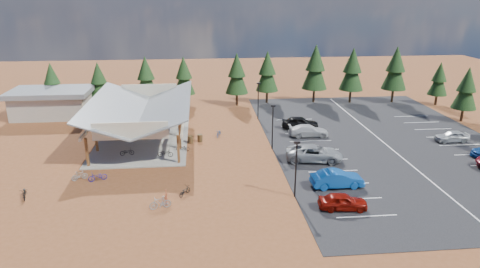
% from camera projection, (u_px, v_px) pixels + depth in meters
% --- Properties ---
extents(ground, '(140.00, 140.00, 0.00)m').
position_uv_depth(ground, '(230.00, 157.00, 46.43)').
color(ground, brown).
rests_on(ground, ground).
extents(asphalt_lot, '(27.00, 44.00, 0.04)m').
position_uv_depth(asphalt_lot, '(382.00, 142.00, 50.91)').
color(asphalt_lot, black).
rests_on(asphalt_lot, ground).
extents(concrete_pad, '(10.60, 18.60, 0.10)m').
position_uv_depth(concrete_pad, '(144.00, 138.00, 52.12)').
color(concrete_pad, gray).
rests_on(concrete_pad, ground).
extents(bike_pavilion, '(11.65, 19.40, 4.97)m').
position_uv_depth(bike_pavilion, '(142.00, 108.00, 50.91)').
color(bike_pavilion, brown).
rests_on(bike_pavilion, concrete_pad).
extents(outbuilding, '(11.00, 7.00, 3.90)m').
position_uv_depth(outbuilding, '(52.00, 102.00, 60.61)').
color(outbuilding, '#ADA593').
rests_on(outbuilding, ground).
extents(lamp_post_0, '(0.50, 0.25, 5.14)m').
position_uv_depth(lamp_post_0, '(296.00, 165.00, 36.50)').
color(lamp_post_0, black).
rests_on(lamp_post_0, ground).
extents(lamp_post_1, '(0.50, 0.25, 5.14)m').
position_uv_depth(lamp_post_1, '(273.00, 124.00, 47.81)').
color(lamp_post_1, black).
rests_on(lamp_post_1, ground).
extents(lamp_post_2, '(0.50, 0.25, 5.14)m').
position_uv_depth(lamp_post_2, '(258.00, 98.00, 59.13)').
color(lamp_post_2, black).
rests_on(lamp_post_2, ground).
extents(trash_bin_0, '(0.60, 0.60, 0.90)m').
position_uv_depth(trash_bin_0, '(200.00, 138.00, 50.87)').
color(trash_bin_0, '#443018').
rests_on(trash_bin_0, ground).
extents(trash_bin_1, '(0.60, 0.60, 0.90)m').
position_uv_depth(trash_bin_1, '(190.00, 140.00, 50.33)').
color(trash_bin_1, '#443018').
rests_on(trash_bin_1, ground).
extents(pine_0, '(3.04, 3.04, 7.09)m').
position_uv_depth(pine_0, '(52.00, 81.00, 63.32)').
color(pine_0, '#382314').
rests_on(pine_0, ground).
extents(pine_1, '(3.07, 3.07, 7.14)m').
position_uv_depth(pine_1, '(99.00, 81.00, 63.56)').
color(pine_1, '#382314').
rests_on(pine_1, ground).
extents(pine_2, '(3.39, 3.39, 7.89)m').
position_uv_depth(pine_2, '(146.00, 77.00, 64.22)').
color(pine_2, '#382314').
rests_on(pine_2, ground).
extents(pine_3, '(3.28, 3.28, 7.65)m').
position_uv_depth(pine_3, '(184.00, 76.00, 65.57)').
color(pine_3, '#382314').
rests_on(pine_3, ground).
extents(pine_4, '(3.52, 3.52, 8.20)m').
position_uv_depth(pine_4, '(237.00, 74.00, 65.42)').
color(pine_4, '#382314').
rests_on(pine_4, ground).
extents(pine_5, '(3.55, 3.55, 8.27)m').
position_uv_depth(pine_5, '(267.00, 72.00, 66.90)').
color(pine_5, '#382314').
rests_on(pine_5, ground).
extents(pine_6, '(3.97, 3.97, 9.25)m').
position_uv_depth(pine_6, '(315.00, 67.00, 67.10)').
color(pine_6, '#382314').
rests_on(pine_6, ground).
extents(pine_7, '(3.77, 3.77, 8.78)m').
position_uv_depth(pine_7, '(352.00, 69.00, 66.96)').
color(pine_7, '#382314').
rests_on(pine_7, ground).
extents(pine_8, '(3.85, 3.85, 8.97)m').
position_uv_depth(pine_8, '(395.00, 68.00, 67.18)').
color(pine_8, '#382314').
rests_on(pine_8, ground).
extents(pine_12, '(3.24, 3.24, 7.54)m').
position_uv_depth(pine_12, '(466.00, 88.00, 57.49)').
color(pine_12, '#382314').
rests_on(pine_12, ground).
extents(pine_13, '(2.91, 2.91, 6.78)m').
position_uv_depth(pine_13, '(439.00, 79.00, 65.95)').
color(pine_13, '#382314').
rests_on(pine_13, ground).
extents(bike_0, '(1.58, 0.75, 0.79)m').
position_uv_depth(bike_0, '(127.00, 152.00, 46.42)').
color(bike_0, black).
rests_on(bike_0, concrete_pad).
extents(bike_1, '(1.80, 0.56, 1.07)m').
position_uv_depth(bike_1, '(129.00, 136.00, 51.09)').
color(bike_1, '#96989E').
rests_on(bike_1, concrete_pad).
extents(bike_2, '(1.86, 1.10, 0.92)m').
position_uv_depth(bike_2, '(130.00, 131.00, 52.95)').
color(bike_2, '#284C9D').
rests_on(bike_2, concrete_pad).
extents(bike_3, '(1.51, 0.52, 0.89)m').
position_uv_depth(bike_3, '(140.00, 124.00, 55.84)').
color(bike_3, maroon).
rests_on(bike_3, concrete_pad).
extents(bike_4, '(1.66, 0.68, 0.85)m').
position_uv_depth(bike_4, '(165.00, 153.00, 45.98)').
color(bike_4, black).
rests_on(bike_4, concrete_pad).
extents(bike_5, '(1.60, 0.66, 0.93)m').
position_uv_depth(bike_5, '(156.00, 137.00, 50.99)').
color(bike_5, gray).
rests_on(bike_5, concrete_pad).
extents(bike_6, '(1.67, 0.99, 0.83)m').
position_uv_depth(bike_6, '(162.00, 127.00, 54.87)').
color(bike_6, '#2832A0').
rests_on(bike_6, concrete_pad).
extents(bike_7, '(1.53, 0.88, 0.89)m').
position_uv_depth(bike_7, '(170.00, 122.00, 56.77)').
color(bike_7, maroon).
rests_on(bike_7, concrete_pad).
extents(bike_8, '(1.18, 1.95, 0.97)m').
position_uv_depth(bike_8, '(24.00, 193.00, 37.05)').
color(bike_8, black).
rests_on(bike_8, ground).
extents(bike_9, '(1.52, 1.12, 0.91)m').
position_uv_depth(bike_9, '(80.00, 176.00, 40.59)').
color(bike_9, gray).
rests_on(bike_9, ground).
extents(bike_10, '(1.84, 1.17, 0.91)m').
position_uv_depth(bike_10, '(98.00, 176.00, 40.39)').
color(bike_10, '#131493').
rests_on(bike_10, ground).
extents(bike_11, '(0.63, 1.87, 1.11)m').
position_uv_depth(bike_11, '(166.00, 197.00, 36.15)').
color(bike_11, '#95361D').
rests_on(bike_11, ground).
extents(bike_12, '(1.29, 1.58, 0.81)m').
position_uv_depth(bike_12, '(185.00, 191.00, 37.60)').
color(bike_12, black).
rests_on(bike_12, ground).
extents(bike_13, '(1.90, 1.02, 1.10)m').
position_uv_depth(bike_13, '(160.00, 203.00, 35.20)').
color(bike_13, gray).
rests_on(bike_13, ground).
extents(bike_14, '(1.05, 1.79, 0.89)m').
position_uv_depth(bike_14, '(219.00, 133.00, 52.62)').
color(bike_14, navy).
rests_on(bike_14, ground).
extents(bike_16, '(1.58, 0.75, 0.80)m').
position_uv_depth(bike_16, '(183.00, 148.00, 47.87)').
color(bike_16, black).
rests_on(bike_16, ground).
extents(car_0, '(4.15, 2.05, 1.36)m').
position_uv_depth(car_0, '(343.00, 201.00, 35.05)').
color(car_0, maroon).
rests_on(car_0, asphalt_lot).
extents(car_1, '(4.84, 1.80, 1.58)m').
position_uv_depth(car_1, '(337.00, 179.00, 38.98)').
color(car_1, '#0F499C').
rests_on(car_1, asphalt_lot).
extents(car_2, '(6.34, 3.68, 1.66)m').
position_uv_depth(car_2, '(314.00, 153.00, 44.99)').
color(car_2, gray).
rests_on(car_2, asphalt_lot).
extents(car_3, '(4.94, 2.11, 1.42)m').
position_uv_depth(car_3, '(308.00, 131.00, 52.58)').
color(car_3, silver).
rests_on(car_3, asphalt_lot).
extents(car_4, '(4.94, 2.62, 1.60)m').
position_uv_depth(car_4, '(300.00, 123.00, 55.43)').
color(car_4, black).
rests_on(car_4, asphalt_lot).
extents(car_8, '(3.96, 1.62, 1.34)m').
position_uv_depth(car_8, '(452.00, 136.00, 50.71)').
color(car_8, '#A4A8AC').
rests_on(car_8, asphalt_lot).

